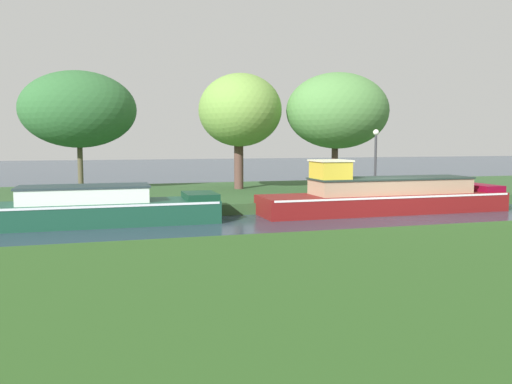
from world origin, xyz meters
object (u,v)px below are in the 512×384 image
Objects in this scene: maroon_narrowboat at (385,196)px; mooring_post_near at (417,187)px; forest_barge at (105,208)px; willow_tree_left at (78,109)px; willow_tree_centre at (240,111)px; lamp_post at (376,154)px; willow_tree_right at (338,111)px.

mooring_post_near is (2.20, 1.23, 0.19)m from maroon_narrowboat.
maroon_narrowboat is (10.05, -0.00, 0.08)m from forest_barge.
forest_barge is 1.31× the size of willow_tree_left.
mooring_post_near is (13.23, -6.73, -3.26)m from willow_tree_left.
forest_barge is at bearing -174.28° from mooring_post_near.
mooring_post_near is at bearing -40.76° from willow_tree_centre.
willow_tree_centre is 6.62× the size of mooring_post_near.
lamp_post is 2.15m from mooring_post_near.
lamp_post is at bearing -85.43° from willow_tree_right.
willow_tree_centre is 6.68m from lamp_post.
lamp_post is at bearing 70.87° from maroon_narrowboat.
maroon_narrowboat reaches higher than forest_barge.
willow_tree_left is at bearing 153.11° from lamp_post.
willow_tree_left is at bearing 144.19° from maroon_narrowboat.
lamp_post is at bearing 152.43° from mooring_post_near.
willow_tree_right is (4.33, -1.31, -0.02)m from willow_tree_centre.
willow_tree_right is at bearing 94.57° from lamp_post.
forest_barge is 2.60× the size of lamp_post.
willow_tree_right is 6.66× the size of mooring_post_near.
willow_tree_left is 11.81m from willow_tree_right.
willow_tree_right reaches higher than maroon_narrowboat.
willow_tree_centre is (7.15, -1.49, -0.02)m from willow_tree_left.
lamp_post is 3.38× the size of mooring_post_near.
mooring_post_near is (12.25, 1.23, 0.27)m from forest_barge.
forest_barge is at bearing -153.81° from willow_tree_right.
maroon_narrowboat is 2.52m from mooring_post_near.
forest_barge is 12.21m from willow_tree_right.
mooring_post_near is at bearing 5.72° from forest_barge.
forest_barge is at bearing -82.97° from willow_tree_left.
willow_tree_left is (-0.98, 7.96, 3.53)m from forest_barge.
lamp_post reaches higher than forest_barge.
lamp_post is (10.75, 2.01, 1.60)m from forest_barge.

